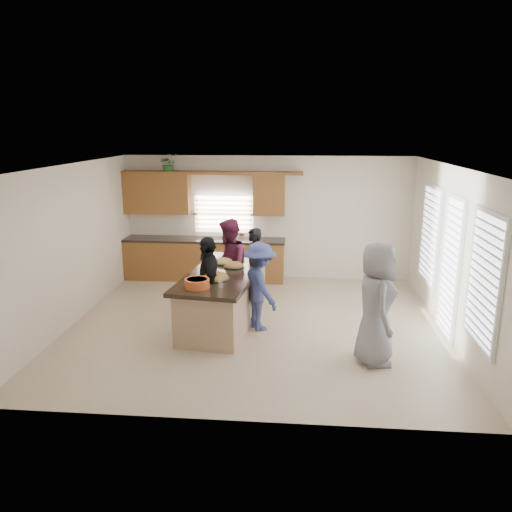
# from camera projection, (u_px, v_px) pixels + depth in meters

# --- Properties ---
(floor) EXTENTS (6.50, 6.50, 0.00)m
(floor) POSITION_uv_depth(u_px,v_px,m) (256.00, 325.00, 8.86)
(floor) COLOR #CBB097
(floor) RESTS_ON ground
(room_shell) EXTENTS (6.52, 6.02, 2.81)m
(room_shell) POSITION_uv_depth(u_px,v_px,m) (256.00, 220.00, 8.39)
(room_shell) COLOR silver
(room_shell) RESTS_ON ground
(back_cabinetry) EXTENTS (4.08, 0.66, 2.46)m
(back_cabinetry) POSITION_uv_depth(u_px,v_px,m) (202.00, 240.00, 11.40)
(back_cabinetry) COLOR brown
(back_cabinetry) RESTS_ON ground
(right_wall_glazing) EXTENTS (0.06, 4.00, 2.25)m
(right_wall_glazing) POSITION_uv_depth(u_px,v_px,m) (452.00, 258.00, 8.13)
(right_wall_glazing) COLOR white
(right_wall_glazing) RESTS_ON ground
(island) EXTENTS (1.47, 2.82, 0.95)m
(island) POSITION_uv_depth(u_px,v_px,m) (224.00, 298.00, 8.87)
(island) COLOR tan
(island) RESTS_ON ground
(platter_front) EXTENTS (0.49, 0.49, 0.20)m
(platter_front) POSITION_uv_depth(u_px,v_px,m) (215.00, 278.00, 8.30)
(platter_front) COLOR black
(platter_front) RESTS_ON island
(platter_mid) EXTENTS (0.38, 0.38, 0.15)m
(platter_mid) POSITION_uv_depth(u_px,v_px,m) (234.00, 266.00, 9.01)
(platter_mid) COLOR black
(platter_mid) RESTS_ON island
(platter_back) EXTENTS (0.38, 0.38, 0.16)m
(platter_back) POSITION_uv_depth(u_px,v_px,m) (223.00, 262.00, 9.28)
(platter_back) COLOR black
(platter_back) RESTS_ON island
(salad_bowl) EXTENTS (0.39, 0.39, 0.15)m
(salad_bowl) POSITION_uv_depth(u_px,v_px,m) (197.00, 283.00, 7.85)
(salad_bowl) COLOR #CD5425
(salad_bowl) RESTS_ON island
(clear_cup) EXTENTS (0.07, 0.07, 0.11)m
(clear_cup) POSITION_uv_depth(u_px,v_px,m) (221.00, 285.00, 7.86)
(clear_cup) COLOR white
(clear_cup) RESTS_ON island
(plate_stack) EXTENTS (0.25, 0.25, 0.05)m
(plate_stack) POSITION_uv_depth(u_px,v_px,m) (232.00, 259.00, 9.48)
(plate_stack) COLOR #A481BC
(plate_stack) RESTS_ON island
(flower_vase) EXTENTS (0.14, 0.14, 0.44)m
(flower_vase) POSITION_uv_depth(u_px,v_px,m) (241.00, 243.00, 9.87)
(flower_vase) COLOR silver
(flower_vase) RESTS_ON island
(potted_plant) EXTENTS (0.51, 0.48, 0.44)m
(potted_plant) POSITION_uv_depth(u_px,v_px,m) (169.00, 164.00, 11.11)
(potted_plant) COLOR #2E732F
(potted_plant) RESTS_ON back_cabinetry
(woman_left_back) EXTENTS (0.59, 0.66, 1.52)m
(woman_left_back) POSITION_uv_depth(u_px,v_px,m) (254.00, 266.00, 9.79)
(woman_left_back) COLOR black
(woman_left_back) RESTS_ON ground
(woman_left_mid) EXTENTS (0.73, 0.90, 1.76)m
(woman_left_mid) POSITION_uv_depth(u_px,v_px,m) (229.00, 265.00, 9.43)
(woman_left_mid) COLOR #571A32
(woman_left_mid) RESTS_ON ground
(woman_left_front) EXTENTS (0.68, 1.05, 1.65)m
(woman_left_front) POSITION_uv_depth(u_px,v_px,m) (209.00, 284.00, 8.47)
(woman_left_front) COLOR black
(woman_left_front) RESTS_ON ground
(woman_right_back) EXTENTS (0.99, 1.14, 1.54)m
(woman_right_back) POSITION_uv_depth(u_px,v_px,m) (260.00, 286.00, 8.53)
(woman_right_back) COLOR navy
(woman_right_back) RESTS_ON ground
(woman_right_front) EXTENTS (0.65, 0.94, 1.83)m
(woman_right_front) POSITION_uv_depth(u_px,v_px,m) (376.00, 304.00, 7.25)
(woman_right_front) COLOR slate
(woman_right_front) RESTS_ON ground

